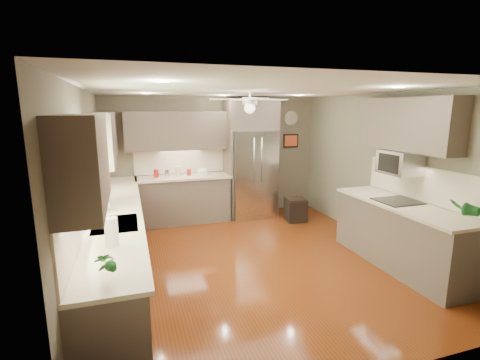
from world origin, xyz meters
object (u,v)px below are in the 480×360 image
bowl (203,174)px  microwave (400,163)px  paper_towel (112,232)px  canister_c (178,171)px  canister_d (189,172)px  refrigerator (251,161)px  potted_plant_right (463,208)px  canister_a (156,173)px  potted_plant_left (105,263)px  canister_b (167,173)px  soap_bottle (106,204)px  stool (295,210)px

bowl → microwave: 3.63m
microwave → paper_towel: size_ratio=1.76×
canister_c → paper_towel: (-1.12, -3.45, 0.05)m
canister_d → bowl: (0.27, -0.08, -0.03)m
refrigerator → paper_towel: 4.27m
canister_c → refrigerator: (1.52, -0.09, 0.16)m
potted_plant_right → refrigerator: size_ratio=0.14×
microwave → bowl: bearing=130.9°
canister_a → microwave: bearing=-40.2°
refrigerator → potted_plant_left: bearing=-123.1°
bowl → paper_towel: size_ratio=0.74×
canister_b → soap_bottle: size_ratio=0.82×
canister_c → potted_plant_left: potted_plant_left is taller
canister_d → canister_a: bearing=-177.6°
canister_c → refrigerator: size_ratio=0.08×
potted_plant_left → microwave: microwave is taller
canister_b → bowl: 0.71m
canister_b → canister_d: canister_b is taller
canister_c → paper_towel: bearing=-107.9°
canister_b → stool: (2.47, -0.69, -0.77)m
bowl → paper_towel: (-1.60, -3.37, 0.11)m
soap_bottle → paper_towel: (0.12, -1.29, 0.05)m
canister_b → potted_plant_left: size_ratio=0.53×
stool → refrigerator: bearing=140.0°
canister_a → canister_d: bearing=2.4°
potted_plant_left → stool: 4.91m
microwave → stool: 2.50m
canister_d → canister_b: bearing=-177.9°
refrigerator → microwave: (1.33, -2.71, 0.29)m
canister_d → potted_plant_right: 4.68m
soap_bottle → microwave: size_ratio=0.33×
canister_b → canister_a: bearing=-177.0°
potted_plant_left → paper_towel: 0.71m
microwave → paper_towel: (-3.96, -0.65, -0.40)m
canister_c → canister_b: bearing=-174.4°
potted_plant_right → paper_towel: 3.88m
soap_bottle → stool: size_ratio=0.39×
potted_plant_right → bowl: bearing=120.1°
canister_a → microwave: (3.27, -2.77, 0.46)m
potted_plant_left → paper_towel: (0.02, 0.71, -0.00)m
canister_b → potted_plant_left: potted_plant_left is taller
refrigerator → stool: size_ratio=5.24×
canister_c → microwave: bearing=-44.5°
potted_plant_right → microwave: bearing=84.6°
potted_plant_right → stool: 3.39m
canister_a → potted_plant_left: size_ratio=0.54×
canister_d → stool: bearing=-19.1°
canister_c → stool: 2.49m
potted_plant_left → canister_c: bearing=74.7°
refrigerator → microwave: size_ratio=4.45×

